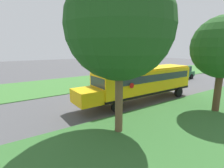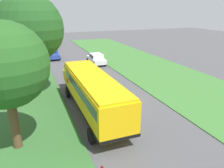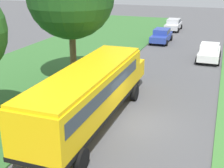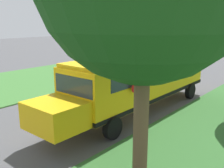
% 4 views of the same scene
% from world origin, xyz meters
% --- Properties ---
extents(ground_plane, '(120.00, 120.00, 0.00)m').
position_xyz_m(ground_plane, '(0.00, 0.00, 0.00)').
color(ground_plane, '#4C4C4F').
extents(grass_verge, '(12.00, 80.00, 0.08)m').
position_xyz_m(grass_verge, '(-10.00, 0.00, 0.04)').
color(grass_verge, '#33662D').
rests_on(grass_verge, ground).
extents(grass_far_side, '(10.00, 80.00, 0.07)m').
position_xyz_m(grass_far_side, '(9.00, 0.00, 0.04)').
color(grass_far_side, '#3D7533').
rests_on(grass_far_side, ground).
extents(school_bus, '(2.84, 12.42, 3.16)m').
position_xyz_m(school_bus, '(-2.26, -0.83, 1.92)').
color(school_bus, yellow).
rests_on(school_bus, ground).
extents(pickup_truck, '(2.28, 5.40, 2.10)m').
position_xyz_m(pickup_truck, '(2.70, -14.14, 1.07)').
color(pickup_truck, '#236038').
rests_on(pickup_truck, ground).
extents(oak_tree_beside_bus, '(4.68, 4.68, 7.42)m').
position_xyz_m(oak_tree_beside_bus, '(-7.70, -3.61, 5.05)').
color(oak_tree_beside_bus, brown).
rests_on(oak_tree_beside_bus, ground).
extents(oak_tree_roadside_mid, '(5.99, 5.99, 9.22)m').
position_xyz_m(oak_tree_roadside_mid, '(-6.33, 4.82, 6.30)').
color(oak_tree_roadside_mid, brown).
rests_on(oak_tree_roadside_mid, ground).
extents(stop_sign, '(0.08, 0.68, 2.74)m').
position_xyz_m(stop_sign, '(-4.60, -10.26, 1.74)').
color(stop_sign, gray).
rests_on(stop_sign, ground).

